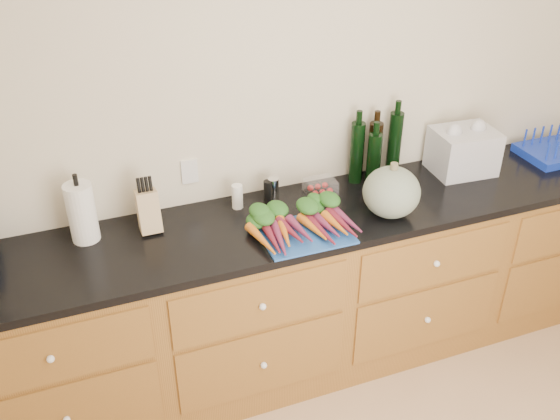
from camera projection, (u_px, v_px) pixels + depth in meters
name	position (u px, v px, depth m)	size (l,w,h in m)	color
wall_back	(303.00, 117.00, 3.11)	(4.10, 0.05, 2.60)	beige
cabinets	(324.00, 289.00, 3.29)	(3.60, 0.64, 0.90)	brown
countertop	(327.00, 214.00, 3.05)	(3.64, 0.62, 0.04)	black
cutting_board	(305.00, 234.00, 2.85)	(0.41, 0.31, 0.01)	#2254A8
carrots	(301.00, 223.00, 2.87)	(0.47, 0.34, 0.07)	orange
squash	(391.00, 192.00, 2.94)	(0.27, 0.27, 0.25)	slate
paper_towel	(82.00, 213.00, 2.75)	(0.12, 0.12, 0.28)	white
knife_block	(148.00, 211.00, 2.85)	(0.10, 0.10, 0.19)	tan
grinder_salt	(237.00, 197.00, 3.03)	(0.05, 0.05, 0.12)	white
grinder_pepper	(268.00, 191.00, 3.08)	(0.05, 0.05, 0.12)	black
canister_chrome	(273.00, 190.00, 3.09)	(0.05, 0.05, 0.12)	silver
tomato_box	(320.00, 187.00, 3.17)	(0.15, 0.12, 0.07)	white
bottles	(375.00, 151.00, 3.23)	(0.29, 0.15, 0.35)	black
grocery_bag	(463.00, 151.00, 3.33)	(0.32, 0.26, 0.24)	silver
dish_rack	(555.00, 150.00, 3.52)	(0.37, 0.30, 0.15)	#1531B8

